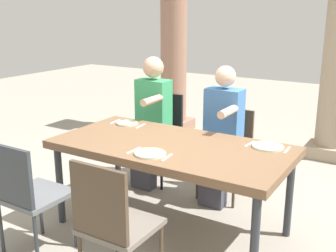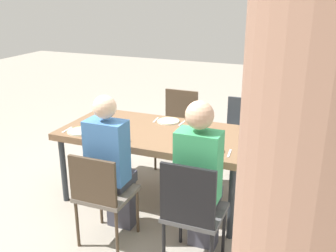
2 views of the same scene
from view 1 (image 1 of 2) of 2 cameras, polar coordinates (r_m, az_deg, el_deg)
ground_plane at (r=3.66m, az=0.40°, el=-13.82°), size 16.00×16.00×0.00m
dining_table at (r=3.37m, az=0.42°, el=-3.44°), size 1.91×0.96×0.76m
chair_west_north at (r=4.49m, az=-1.09°, el=-0.74°), size 0.44×0.44×0.93m
chair_west_south at (r=3.21m, az=-18.82°, el=-8.48°), size 0.44×0.44×0.91m
chair_mid_north at (r=4.14m, az=8.17°, el=-2.70°), size 0.44×0.44×0.86m
chair_mid_south at (r=2.70m, az=-7.66°, el=-12.71°), size 0.44×0.44×0.93m
diner_woman_green at (r=3.92m, az=7.27°, el=-0.80°), size 0.35×0.49×1.31m
diner_man_white at (r=4.29m, az=-2.39°, el=1.14°), size 0.35×0.50×1.34m
stone_column_near at (r=6.23m, az=0.79°, el=11.62°), size 0.50×0.50×2.76m
plate_0 at (r=3.93m, az=-5.60°, el=0.39°), size 0.20×0.20×0.02m
fork_0 at (r=4.02m, az=-7.31°, el=0.60°), size 0.03×0.17×0.01m
spoon_0 at (r=3.85m, az=-3.81°, el=-0.00°), size 0.03×0.17×0.01m
plate_1 at (r=3.11m, az=-2.53°, el=-3.75°), size 0.24×0.24×0.02m
fork_1 at (r=3.19m, az=-4.77°, el=-3.37°), size 0.02×0.17×0.01m
spoon_1 at (r=3.03m, az=-0.16°, el=-4.35°), size 0.03×0.17×0.01m
plate_2 at (r=3.35m, az=13.55°, el=-2.71°), size 0.25×0.25×0.02m
fork_2 at (r=3.40m, az=11.14°, el=-2.41°), size 0.03×0.17×0.01m
spoon_2 at (r=3.31m, az=16.00°, el=-3.21°), size 0.02×0.17×0.01m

